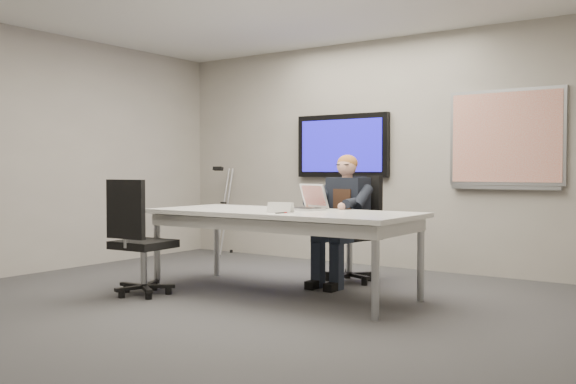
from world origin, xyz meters
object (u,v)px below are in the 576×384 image
Objects in this scene: office_chair_far at (353,249)px; office_chair_near at (140,259)px; conference_table at (282,220)px; seated_person at (339,232)px; laptop at (309,203)px.

office_chair_near is at bearing -105.09° from office_chair_far.
seated_person reaches higher than conference_table.
office_chair_far is 0.84× the size of seated_person.
conference_table is 0.34m from laptop.
office_chair_far is at bearing 77.53° from conference_table.
conference_table is at bearing -81.99° from office_chair_far.
seated_person is at bearing -73.93° from office_chair_far.
office_chair_far is at bearing -129.05° from office_chair_near.
conference_table is 2.37× the size of office_chair_near.
office_chair_far reaches higher than laptop.
conference_table is 0.79m from seated_person.
office_chair_far is 2.23m from office_chair_near.
office_chair_far reaches higher than conference_table.
seated_person is at bearing 74.86° from conference_table.
office_chair_far is at bearing 100.04° from laptop.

